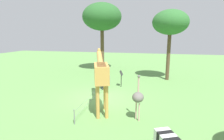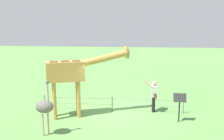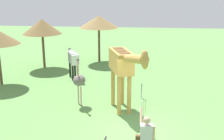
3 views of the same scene
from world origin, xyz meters
name	(u,v)px [view 2 (image 2 of 3)]	position (x,y,z in m)	size (l,w,h in m)	color
ground_plane	(112,112)	(0.00, 0.00, 0.00)	(60.00, 60.00, 0.00)	#60934C
giraffe	(73,73)	(-1.74, -0.67, 2.13)	(3.92, 1.76, 3.31)	#C69347
visitor	(154,94)	(2.05, 0.26, 0.90)	(0.65, 0.58, 1.69)	black
ostrich	(45,107)	(-2.39, -2.71, 1.18)	(0.70, 0.56, 2.25)	#CC9E93
info_sign	(180,102)	(3.10, -0.91, 0.95)	(0.56, 0.21, 1.32)	black
wire_fence	(112,103)	(0.00, 0.13, 0.40)	(7.05, 0.05, 0.75)	slate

